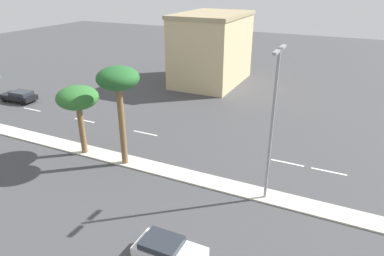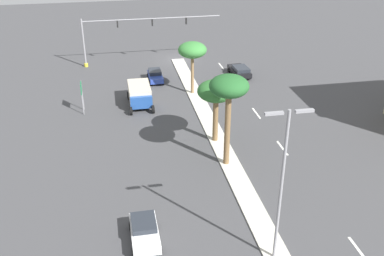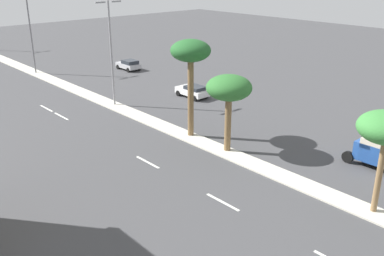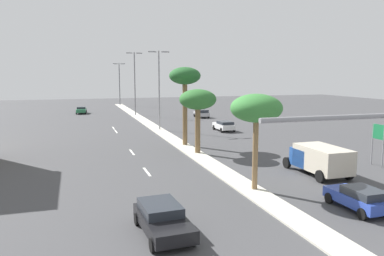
% 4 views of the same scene
% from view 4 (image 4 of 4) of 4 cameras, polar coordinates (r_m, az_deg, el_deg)
% --- Properties ---
extents(ground_plane, '(160.00, 160.00, 0.00)m').
position_cam_4_polar(ground_plane, '(45.30, -3.09, -1.68)').
color(ground_plane, '#424244').
extents(median_curb, '(1.80, 88.51, 0.12)m').
position_cam_4_polar(median_curb, '(54.76, -5.66, 0.06)').
color(median_curb, beige).
rests_on(median_curb, ground).
extents(lane_stripe_trailing, '(0.20, 2.80, 0.01)m').
position_cam_4_polar(lane_stripe_trailing, '(22.90, -2.94, -11.54)').
color(lane_stripe_trailing, silver).
rests_on(lane_stripe_trailing, ground).
extents(lane_stripe_far, '(0.20, 2.80, 0.01)m').
position_cam_4_polar(lane_stripe_far, '(30.47, -6.80, -6.57)').
color(lane_stripe_far, silver).
rests_on(lane_stripe_far, ground).
extents(lane_stripe_right, '(0.20, 2.80, 0.01)m').
position_cam_4_polar(lane_stripe_right, '(38.15, -9.04, -3.62)').
color(lane_stripe_right, silver).
rests_on(lane_stripe_right, ground).
extents(lane_stripe_left, '(0.20, 2.80, 0.01)m').
position_cam_4_polar(lane_stripe_left, '(52.20, -11.38, -0.52)').
color(lane_stripe_left, silver).
rests_on(lane_stripe_left, ground).
extents(lane_stripe_mid, '(0.20, 2.80, 0.01)m').
position_cam_4_polar(lane_stripe_mid, '(55.53, -11.76, -0.02)').
color(lane_stripe_mid, silver).
rests_on(lane_stripe_mid, ground).
extents(directional_road_sign, '(0.10, 1.32, 3.55)m').
position_cam_4_polar(directional_road_sign, '(35.28, 26.26, -1.17)').
color(directional_road_sign, gray).
rests_on(directional_road_sign, ground).
extents(palm_tree_front, '(3.39, 3.39, 6.33)m').
position_cam_4_polar(palm_tree_front, '(24.88, 9.67, 2.78)').
color(palm_tree_front, olive).
rests_on(palm_tree_front, median_curb).
extents(palm_tree_trailing, '(3.57, 3.57, 6.17)m').
position_cam_4_polar(palm_tree_trailing, '(36.29, 0.87, 4.12)').
color(palm_tree_trailing, brown).
rests_on(palm_tree_trailing, median_curb).
extents(palm_tree_outboard, '(3.35, 3.35, 8.34)m').
position_cam_4_polar(palm_tree_outboard, '(40.44, -1.08, 7.43)').
color(palm_tree_outboard, brown).
rests_on(palm_tree_outboard, median_curb).
extents(street_lamp_inboard, '(2.90, 0.24, 10.72)m').
position_cam_4_polar(street_lamp_inboard, '(52.13, -4.98, 6.59)').
color(street_lamp_inboard, gray).
rests_on(street_lamp_inboard, median_curb).
extents(street_lamp_outboard, '(2.90, 0.24, 11.56)m').
position_cam_4_polar(street_lamp_outboard, '(71.48, -8.62, 7.28)').
color(street_lamp_outboard, slate).
rests_on(street_lamp_outboard, median_curb).
extents(street_lamp_front, '(2.90, 0.24, 10.22)m').
position_cam_4_polar(street_lamp_front, '(95.19, -10.88, 7.00)').
color(street_lamp_front, '#515459').
rests_on(street_lamp_front, median_curb).
extents(sedan_white_trailing, '(2.02, 3.96, 1.37)m').
position_cam_4_polar(sedan_white_trailing, '(51.83, 4.85, 0.38)').
color(sedan_white_trailing, silver).
rests_on(sedan_white_trailing, ground).
extents(sedan_black_rear, '(2.30, 4.67, 1.41)m').
position_cam_4_polar(sedan_black_rear, '(18.94, -4.48, -13.43)').
color(sedan_black_rear, black).
rests_on(sedan_black_rear, ground).
extents(sedan_silver_center, '(2.06, 3.84, 1.44)m').
position_cam_4_polar(sedan_silver_center, '(67.76, 1.47, 2.24)').
color(sedan_silver_center, '#B2B2B7').
rests_on(sedan_silver_center, ground).
extents(sedan_green_far, '(2.18, 4.17, 1.31)m').
position_cam_4_polar(sedan_green_far, '(77.69, -16.33, 2.64)').
color(sedan_green_far, '#287047').
rests_on(sedan_green_far, ground).
extents(sedan_blue_left, '(1.87, 3.94, 1.38)m').
position_cam_4_polar(sedan_blue_left, '(23.83, 23.82, -9.58)').
color(sedan_blue_left, '#2D47AD').
rests_on(sedan_blue_left, ground).
extents(box_truck, '(2.73, 5.69, 2.25)m').
position_cam_4_polar(box_truck, '(30.79, 18.59, -4.38)').
color(box_truck, '#234C99').
rests_on(box_truck, ground).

